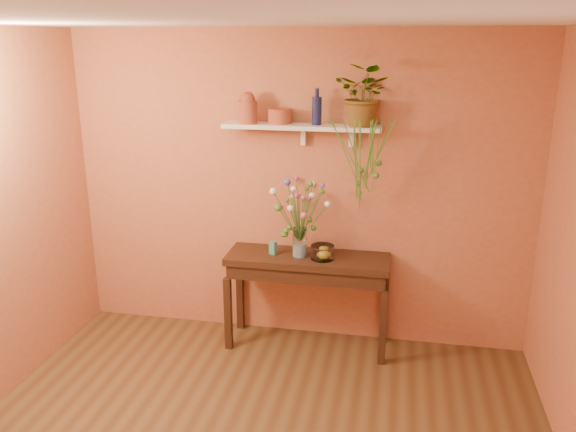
{
  "coord_description": "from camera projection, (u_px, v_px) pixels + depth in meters",
  "views": [
    {
      "loc": [
        0.86,
        -2.82,
        2.62
      ],
      "look_at": [
        0.0,
        1.55,
        1.25
      ],
      "focal_mm": 36.42,
      "sensor_mm": 36.0,
      "label": 1
    }
  ],
  "objects": [
    {
      "name": "blue_bottle",
      "position": [
        317.0,
        110.0,
        4.69
      ],
      "size": [
        0.1,
        0.1,
        0.29
      ],
      "color": "#141B44",
      "rests_on": "wall_shelf"
    },
    {
      "name": "plant_fronds",
      "position": [
        366.0,
        164.0,
        4.59
      ],
      "size": [
        0.5,
        0.4,
        0.74
      ],
      "color": "#3C7624",
      "rests_on": "wall_shelf"
    },
    {
      "name": "sideboard",
      "position": [
        308.0,
        269.0,
        4.99
      ],
      "size": [
        1.38,
        0.44,
        0.84
      ],
      "color": "#331C11",
      "rests_on": "ground"
    },
    {
      "name": "room",
      "position": [
        233.0,
        281.0,
        3.18
      ],
      "size": [
        4.04,
        4.04,
        2.7
      ],
      "color": "brown",
      "rests_on": "ground"
    },
    {
      "name": "spider_plant",
      "position": [
        365.0,
        95.0,
        4.6
      ],
      "size": [
        0.55,
        0.52,
        0.49
      ],
      "primitive_type": "imported",
      "rotation": [
        0.0,
        0.0,
        -0.41
      ],
      "color": "#3C7624",
      "rests_on": "wall_shelf"
    },
    {
      "name": "glass_vase",
      "position": [
        300.0,
        244.0,
        4.92
      ],
      "size": [
        0.12,
        0.12,
        0.25
      ],
      "color": "white",
      "rests_on": "sideboard"
    },
    {
      "name": "terracotta_jug",
      "position": [
        248.0,
        108.0,
        4.77
      ],
      "size": [
        0.18,
        0.18,
        0.26
      ],
      "color": "#A3442C",
      "rests_on": "wall_shelf"
    },
    {
      "name": "carton",
      "position": [
        273.0,
        248.0,
        4.98
      ],
      "size": [
        0.07,
        0.06,
        0.11
      ],
      "primitive_type": "cube",
      "rotation": [
        0.0,
        0.0,
        -0.41
      ],
      "color": "teal",
      "rests_on": "sideboard"
    },
    {
      "name": "glass_bowl",
      "position": [
        322.0,
        253.0,
        4.88
      ],
      "size": [
        0.19,
        0.19,
        0.12
      ],
      "color": "white",
      "rests_on": "sideboard"
    },
    {
      "name": "terracotta_pot",
      "position": [
        280.0,
        116.0,
        4.78
      ],
      "size": [
        0.25,
        0.25,
        0.12
      ],
      "primitive_type": "cylinder",
      "rotation": [
        0.0,
        0.0,
        0.39
      ],
      "color": "#A3442C",
      "rests_on": "wall_shelf"
    },
    {
      "name": "wall_shelf",
      "position": [
        303.0,
        127.0,
        4.76
      ],
      "size": [
        1.3,
        0.24,
        0.19
      ],
      "color": "white",
      "rests_on": "room"
    },
    {
      "name": "bouquet",
      "position": [
        297.0,
        206.0,
        4.79
      ],
      "size": [
        0.5,
        0.49,
        0.53
      ],
      "color": "#386B28",
      "rests_on": "glass_vase"
    },
    {
      "name": "lemon",
      "position": [
        323.0,
        254.0,
        4.88
      ],
      "size": [
        0.08,
        0.08,
        0.08
      ],
      "primitive_type": "sphere",
      "color": "yellow",
      "rests_on": "glass_bowl"
    }
  ]
}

